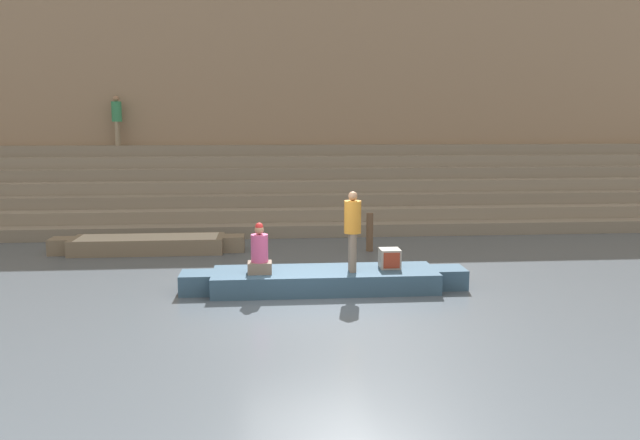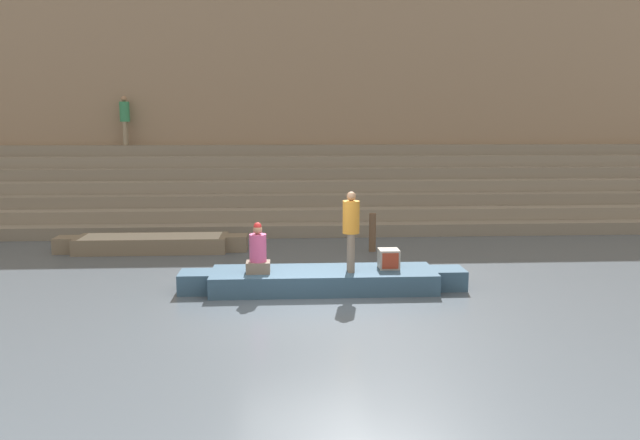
{
  "view_description": "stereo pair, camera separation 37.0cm",
  "coord_description": "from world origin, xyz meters",
  "px_view_note": "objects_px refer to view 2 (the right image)",
  "views": [
    {
      "loc": [
        -0.73,
        -11.67,
        3.6
      ],
      "look_at": [
        0.47,
        2.49,
        1.33
      ],
      "focal_mm": 35.0,
      "sensor_mm": 36.0,
      "label": 1
    },
    {
      "loc": [
        -0.37,
        -11.7,
        3.6
      ],
      "look_at": [
        0.47,
        2.49,
        1.33
      ],
      "focal_mm": 35.0,
      "sensor_mm": 36.0,
      "label": 2
    }
  ],
  "objects_px": {
    "moored_boat_shore": "(152,243)",
    "rowboat_main": "(323,279)",
    "mooring_post": "(372,232)",
    "person_rowing": "(258,253)",
    "person_on_steps": "(125,117)",
    "person_standing": "(351,226)",
    "tv_set": "(389,259)"
  },
  "relations": [
    {
      "from": "tv_set",
      "to": "person_on_steps",
      "type": "distance_m",
      "value": 13.69
    },
    {
      "from": "person_standing",
      "to": "rowboat_main",
      "type": "bearing_deg",
      "value": 156.25
    },
    {
      "from": "person_standing",
      "to": "person_on_steps",
      "type": "relative_size",
      "value": 0.95
    },
    {
      "from": "tv_set",
      "to": "mooring_post",
      "type": "height_order",
      "value": "mooring_post"
    },
    {
      "from": "rowboat_main",
      "to": "person_on_steps",
      "type": "height_order",
      "value": "person_on_steps"
    },
    {
      "from": "rowboat_main",
      "to": "tv_set",
      "type": "xyz_separation_m",
      "value": [
        1.43,
        0.09,
        0.41
      ]
    },
    {
      "from": "moored_boat_shore",
      "to": "rowboat_main",
      "type": "bearing_deg",
      "value": -43.73
    },
    {
      "from": "person_standing",
      "to": "person_on_steps",
      "type": "xyz_separation_m",
      "value": [
        -7.24,
        10.83,
        2.32
      ]
    },
    {
      "from": "person_standing",
      "to": "person_on_steps",
      "type": "distance_m",
      "value": 13.24
    },
    {
      "from": "rowboat_main",
      "to": "tv_set",
      "type": "relative_size",
      "value": 13.64
    },
    {
      "from": "rowboat_main",
      "to": "person_rowing",
      "type": "bearing_deg",
      "value": -176.02
    },
    {
      "from": "person_standing",
      "to": "person_rowing",
      "type": "xyz_separation_m",
      "value": [
        -1.96,
        -0.0,
        -0.56
      ]
    },
    {
      "from": "person_standing",
      "to": "person_rowing",
      "type": "relative_size",
      "value": 1.59
    },
    {
      "from": "person_standing",
      "to": "moored_boat_shore",
      "type": "height_order",
      "value": "person_standing"
    },
    {
      "from": "person_rowing",
      "to": "moored_boat_shore",
      "type": "bearing_deg",
      "value": 121.25
    },
    {
      "from": "moored_boat_shore",
      "to": "person_standing",
      "type": "bearing_deg",
      "value": -41.17
    },
    {
      "from": "mooring_post",
      "to": "person_rowing",
      "type": "bearing_deg",
      "value": -126.48
    },
    {
      "from": "person_standing",
      "to": "person_rowing",
      "type": "bearing_deg",
      "value": 169.48
    },
    {
      "from": "person_rowing",
      "to": "person_on_steps",
      "type": "bearing_deg",
      "value": 112.04
    },
    {
      "from": "person_rowing",
      "to": "tv_set",
      "type": "relative_size",
      "value": 2.39
    },
    {
      "from": "person_rowing",
      "to": "tv_set",
      "type": "distance_m",
      "value": 2.83
    },
    {
      "from": "person_rowing",
      "to": "rowboat_main",
      "type": "bearing_deg",
      "value": 1.72
    },
    {
      "from": "tv_set",
      "to": "mooring_post",
      "type": "relative_size",
      "value": 0.42
    },
    {
      "from": "moored_boat_shore",
      "to": "mooring_post",
      "type": "height_order",
      "value": "mooring_post"
    },
    {
      "from": "rowboat_main",
      "to": "person_standing",
      "type": "relative_size",
      "value": 3.59
    },
    {
      "from": "rowboat_main",
      "to": "mooring_post",
      "type": "distance_m",
      "value": 4.26
    },
    {
      "from": "person_standing",
      "to": "tv_set",
      "type": "distance_m",
      "value": 1.17
    },
    {
      "from": "rowboat_main",
      "to": "mooring_post",
      "type": "xyz_separation_m",
      "value": [
        1.62,
        3.93,
        0.3
      ]
    },
    {
      "from": "tv_set",
      "to": "person_on_steps",
      "type": "bearing_deg",
      "value": 125.13
    },
    {
      "from": "person_on_steps",
      "to": "person_standing",
      "type": "bearing_deg",
      "value": 61.67
    },
    {
      "from": "tv_set",
      "to": "mooring_post",
      "type": "bearing_deg",
      "value": 84.89
    },
    {
      "from": "tv_set",
      "to": "person_on_steps",
      "type": "relative_size",
      "value": 0.25
    }
  ]
}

